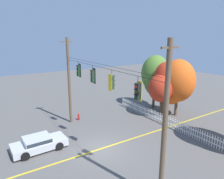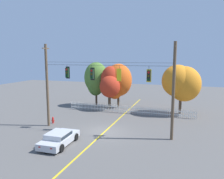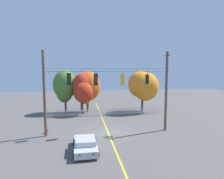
{
  "view_description": "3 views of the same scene",
  "coord_description": "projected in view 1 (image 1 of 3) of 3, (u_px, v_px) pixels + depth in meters",
  "views": [
    {
      "loc": [
        13.27,
        -7.52,
        8.78
      ],
      "look_at": [
        0.06,
        0.95,
        4.82
      ],
      "focal_mm": 33.53,
      "sensor_mm": 36.0,
      "label": 1
    },
    {
      "loc": [
        7.45,
        -19.99,
        7.43
      ],
      "look_at": [
        0.49,
        0.89,
        4.19
      ],
      "focal_mm": 35.6,
      "sensor_mm": 36.0,
      "label": 2
    },
    {
      "loc": [
        -2.77,
        -20.57,
        7.03
      ],
      "look_at": [
        0.67,
        1.66,
        4.53
      ],
      "focal_mm": 31.79,
      "sensor_mm": 36.0,
      "label": 3
    }
  ],
  "objects": [
    {
      "name": "autumn_maple_near_fence",
      "position": [
        155.0,
        75.0,
        25.92
      ],
      "size": [
        3.59,
        3.43,
        6.65
      ],
      "color": "#473828",
      "rests_on": "ground"
    },
    {
      "name": "traffic_signal_northbound_primary",
      "position": [
        138.0,
        91.0,
        12.02
      ],
      "size": [
        0.43,
        0.38,
        1.47
      ],
      "color": "black"
    },
    {
      "name": "parked_car",
      "position": [
        39.0,
        143.0,
        16.59
      ],
      "size": [
        2.13,
        4.23,
        1.15
      ],
      "color": "#B7BABF",
      "rests_on": "ground"
    },
    {
      "name": "ground",
      "position": [
        102.0,
        149.0,
        16.91
      ],
      "size": [
        80.0,
        80.0,
        0.0
      ],
      "primitive_type": "plane",
      "color": "#565451"
    },
    {
      "name": "fire_hydrant",
      "position": [
        79.0,
        117.0,
        22.64
      ],
      "size": [
        0.38,
        0.22,
        0.75
      ],
      "color": "red",
      "rests_on": "ground"
    },
    {
      "name": "signal_support_span",
      "position": [
        101.0,
        96.0,
        15.82
      ],
      "size": [
        13.24,
        1.1,
        8.75
      ],
      "color": "brown",
      "rests_on": "ground"
    },
    {
      "name": "autumn_maple_mid",
      "position": [
        163.0,
        84.0,
        23.11
      ],
      "size": [
        3.06,
        3.49,
        6.14
      ],
      "color": "#473828",
      "rests_on": "ground"
    },
    {
      "name": "autumn_oak_far_east",
      "position": [
        177.0,
        83.0,
        23.15
      ],
      "size": [
        3.92,
        3.54,
        6.46
      ],
      "color": "brown",
      "rests_on": "ground"
    },
    {
      "name": "traffic_signal_southbound_primary",
      "position": [
        79.0,
        71.0,
        18.78
      ],
      "size": [
        0.43,
        0.38,
        1.4
      ],
      "color": "black"
    },
    {
      "name": "lane_centerline_stripe",
      "position": [
        102.0,
        149.0,
        16.91
      ],
      "size": [
        0.16,
        36.0,
        0.01
      ],
      "primitive_type": "cube",
      "color": "gold",
      "rests_on": "ground"
    },
    {
      "name": "traffic_signal_westbound_side",
      "position": [
        93.0,
        76.0,
        16.56
      ],
      "size": [
        0.43,
        0.38,
        1.48
      ],
      "color": "black"
    },
    {
      "name": "white_picket_fence",
      "position": [
        173.0,
        123.0,
        20.47
      ],
      "size": [
        16.92,
        0.06,
        1.09
      ],
      "color": "silver",
      "rests_on": "ground"
    },
    {
      "name": "traffic_signal_eastbound_side",
      "position": [
        112.0,
        82.0,
        14.26
      ],
      "size": [
        0.43,
        0.38,
        1.45
      ],
      "color": "black"
    }
  ]
}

